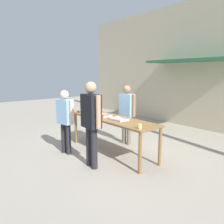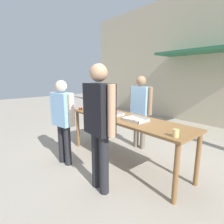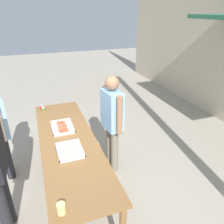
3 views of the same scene
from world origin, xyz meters
The scene contains 11 objects.
ground_plane centered at (0.00, 0.00, 0.00)m, with size 24.00×24.00×0.00m, color #A39989.
building_facade_back centered at (0.00, 3.98, 2.26)m, with size 12.00×1.11×4.50m.
serving_table centered at (0.00, 0.00, 0.80)m, with size 2.65×0.75×0.90m.
food_tray_sausages centered at (-0.35, -0.02, 0.91)m, with size 0.44×0.31×0.04m.
food_tray_buns centered at (0.30, -0.02, 0.92)m, with size 0.40×0.31×0.06m.
condiment_jar_mustard centered at (-1.19, -0.26, 0.93)m, with size 0.07×0.07×0.07m.
condiment_jar_ketchup centered at (-1.10, -0.24, 0.93)m, with size 0.07×0.07×0.07m.
beer_cup centered at (1.18, -0.25, 0.95)m, with size 0.08×0.08×0.10m.
person_server_behind_table centered at (-0.27, 0.75, 0.99)m, with size 0.58×0.27×1.66m.
person_customer_holding_hotdog centered at (-0.69, -0.92, 0.94)m, with size 0.58×0.30×1.59m.
person_customer_with_cup centered at (0.39, -0.87, 1.09)m, with size 0.65×0.27×1.82m.
Camera 2 is at (2.28, -2.24, 1.67)m, focal length 28.00 mm.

